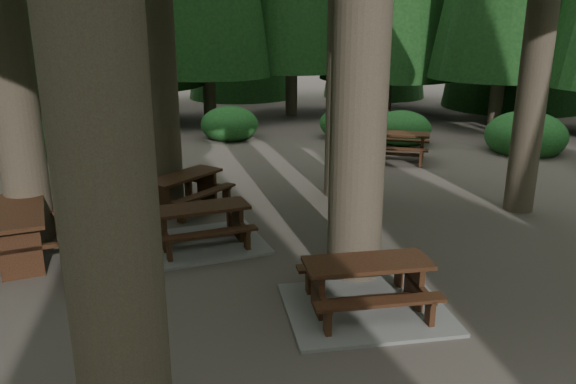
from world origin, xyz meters
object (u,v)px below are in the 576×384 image
object	(u,v)px
picnic_table_d	(396,142)
picnic_table_f	(184,186)
picnic_table_a	(366,294)
picnic_table_c	(202,232)
picnic_table_b	(20,226)

from	to	relation	value
picnic_table_d	picnic_table_f	bearing A→B (deg)	-125.72
picnic_table_a	picnic_table_c	world-z (taller)	picnic_table_a
picnic_table_a	picnic_table_b	xyz separation A→B (m)	(-4.72, 3.45, 0.34)
picnic_table_c	picnic_table_d	world-z (taller)	picnic_table_d
picnic_table_a	picnic_table_f	bearing A→B (deg)	116.81
picnic_table_d	picnic_table_f	world-z (taller)	picnic_table_d
picnic_table_b	picnic_table_c	xyz separation A→B (m)	(2.97, -0.35, -0.35)
picnic_table_d	picnic_table_a	bearing A→B (deg)	-87.87
picnic_table_a	picnic_table_b	bearing A→B (deg)	152.47
picnic_table_c	picnic_table_b	bearing A→B (deg)	170.24
picnic_table_c	picnic_table_f	size ratio (longest dim) A/B	1.02
picnic_table_b	picnic_table_d	distance (m)	10.31
picnic_table_a	picnic_table_d	world-z (taller)	picnic_table_d
picnic_table_c	picnic_table_f	world-z (taller)	picnic_table_f
picnic_table_a	picnic_table_b	distance (m)	5.85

